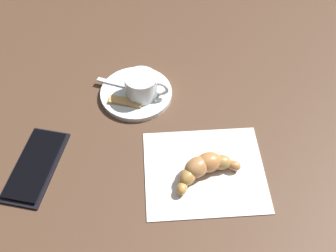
{
  "coord_description": "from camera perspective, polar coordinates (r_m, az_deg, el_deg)",
  "views": [
    {
      "loc": [
        -0.47,
        0.12,
        0.61
      ],
      "look_at": [
        -0.0,
        -0.0,
        0.01
      ],
      "focal_mm": 45.96,
      "sensor_mm": 36.0,
      "label": 1
    }
  ],
  "objects": [
    {
      "name": "sugar_packet",
      "position": [
        0.81,
        -5.66,
        3.24
      ],
      "size": [
        0.04,
        0.06,
        0.01
      ],
      "primitive_type": "cube",
      "rotation": [
        0.0,
        0.0,
        10.53
      ],
      "color": "tan",
      "rests_on": "saucer"
    },
    {
      "name": "ground_plane",
      "position": [
        0.78,
        -0.3,
        -0.43
      ],
      "size": [
        1.8,
        1.8,
        0.0
      ],
      "primitive_type": "plane",
      "color": "#4E3525"
    },
    {
      "name": "saucer",
      "position": [
        0.83,
        -4.23,
        4.32
      ],
      "size": [
        0.14,
        0.14,
        0.01
      ],
      "primitive_type": "cylinder",
      "color": "silver",
      "rests_on": "ground"
    },
    {
      "name": "teaspoon",
      "position": [
        0.83,
        -3.86,
        4.94
      ],
      "size": [
        0.08,
        0.12,
        0.01
      ],
      "color": "silver",
      "rests_on": "saucer"
    },
    {
      "name": "croissant",
      "position": [
        0.71,
        4.76,
        -5.44
      ],
      "size": [
        0.07,
        0.12,
        0.03
      ],
      "color": "#B07542",
      "rests_on": "napkin"
    },
    {
      "name": "napkin",
      "position": [
        0.72,
        4.86,
        -5.97
      ],
      "size": [
        0.21,
        0.23,
        0.0
      ],
      "primitive_type": "cube",
      "rotation": [
        0.0,
        0.0,
        -0.19
      ],
      "color": "silver",
      "rests_on": "ground"
    },
    {
      "name": "espresso_cup",
      "position": [
        0.8,
        -3.48,
        5.35
      ],
      "size": [
        0.06,
        0.08,
        0.05
      ],
      "color": "silver",
      "rests_on": "saucer"
    },
    {
      "name": "cell_phone",
      "position": [
        0.76,
        -17.16,
        -5.02
      ],
      "size": [
        0.17,
        0.13,
        0.01
      ],
      "color": "black",
      "rests_on": "ground"
    }
  ]
}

